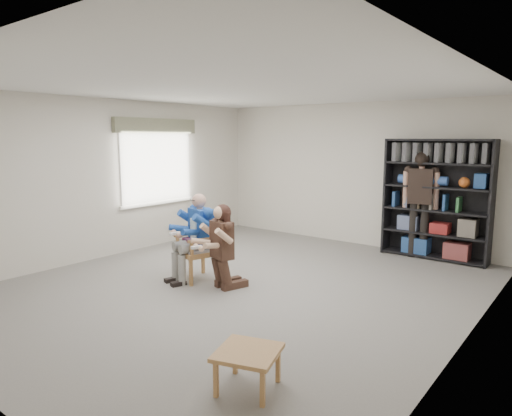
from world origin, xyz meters
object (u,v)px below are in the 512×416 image
Objects in this scene: bookshelf at (436,200)px; side_table at (248,370)px; armchair at (197,247)px; seated_man at (197,237)px; standing_man at (420,206)px; kneeling_woman at (220,248)px.

side_table is (0.08, -5.34, -0.87)m from bookshelf.
armchair is 1.99× the size of side_table.
seated_man is 4.23m from bookshelf.
standing_man is (2.18, 3.36, 0.27)m from seated_man.
seated_man is 3.19m from side_table.
seated_man is at bearing -125.28° from bookshelf.
standing_man is at bearing 82.61° from kneeling_woman.
kneeling_woman is 0.57× the size of bookshelf.
bookshelf is at bearing 72.05° from armchair.
side_table is at bearing -19.75° from armchair.
armchair is 0.60m from kneeling_woman.
kneeling_woman is 2.66m from side_table.
side_table is at bearing -97.25° from standing_man.
armchair reaches higher than side_table.
bookshelf reaches higher than standing_man.
seated_man is 2.59× the size of side_table.
bookshelf is (1.85, 3.56, 0.45)m from kneeling_woman.
armchair is at bearing -125.28° from bookshelf.
standing_man reaches higher than armchair.
standing_man is 3.66× the size of side_table.
standing_man is at bearing -161.95° from bookshelf.
kneeling_woman is (0.58, -0.12, 0.10)m from armchair.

